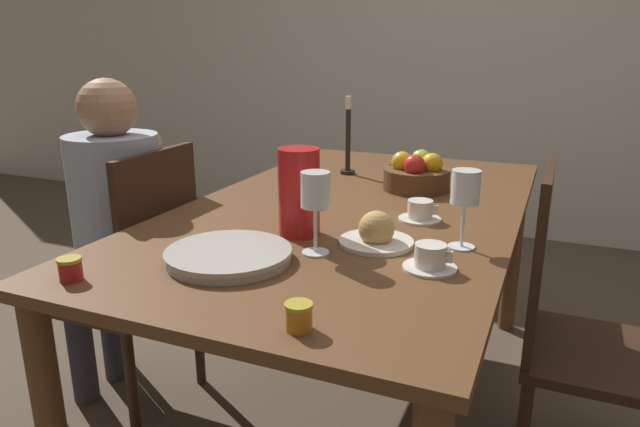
{
  "coord_description": "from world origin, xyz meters",
  "views": [
    {
      "loc": [
        0.6,
        -1.67,
        1.26
      ],
      "look_at": [
        0.0,
        -0.28,
        0.81
      ],
      "focal_mm": 32.0,
      "sensor_mm": 36.0,
      "label": 1
    }
  ],
  "objects_px": {
    "bread_plate": "(376,233)",
    "jam_jar_amber": "(299,315)",
    "person_seated": "(112,221)",
    "red_pitcher": "(299,192)",
    "chair_person_side": "(136,279)",
    "serving_tray": "(229,255)",
    "wine_glass_juice": "(315,195)",
    "teacup_across": "(420,212)",
    "candlestick_tall": "(348,144)",
    "fruit_bowl": "(417,174)",
    "jam_jar_red": "(70,268)",
    "wine_glass_water": "(465,191)",
    "teacup_near_person": "(430,259)",
    "chair_opposite": "(576,329)"
  },
  "relations": [
    {
      "from": "person_seated",
      "to": "red_pitcher",
      "type": "relative_size",
      "value": 4.85
    },
    {
      "from": "wine_glass_water",
      "to": "teacup_across",
      "type": "height_order",
      "value": "wine_glass_water"
    },
    {
      "from": "wine_glass_water",
      "to": "teacup_near_person",
      "type": "height_order",
      "value": "wine_glass_water"
    },
    {
      "from": "chair_opposite",
      "to": "wine_glass_water",
      "type": "relative_size",
      "value": 4.61
    },
    {
      "from": "red_pitcher",
      "to": "fruit_bowl",
      "type": "xyz_separation_m",
      "value": [
        0.17,
        0.62,
        -0.07
      ]
    },
    {
      "from": "bread_plate",
      "to": "chair_person_side",
      "type": "bearing_deg",
      "value": 175.72
    },
    {
      "from": "fruit_bowl",
      "to": "teacup_across",
      "type": "bearing_deg",
      "value": -74.35
    },
    {
      "from": "serving_tray",
      "to": "bread_plate",
      "type": "height_order",
      "value": "bread_plate"
    },
    {
      "from": "chair_person_side",
      "to": "fruit_bowl",
      "type": "height_order",
      "value": "chair_person_side"
    },
    {
      "from": "serving_tray",
      "to": "wine_glass_juice",
      "type": "bearing_deg",
      "value": 37.39
    },
    {
      "from": "chair_person_side",
      "to": "person_seated",
      "type": "relative_size",
      "value": 0.81
    },
    {
      "from": "wine_glass_juice",
      "to": "candlestick_tall",
      "type": "relative_size",
      "value": 0.68
    },
    {
      "from": "candlestick_tall",
      "to": "person_seated",
      "type": "bearing_deg",
      "value": -131.28
    },
    {
      "from": "red_pitcher",
      "to": "wine_glass_water",
      "type": "height_order",
      "value": "red_pitcher"
    },
    {
      "from": "chair_opposite",
      "to": "bread_plate",
      "type": "bearing_deg",
      "value": -62.01
    },
    {
      "from": "fruit_bowl",
      "to": "candlestick_tall",
      "type": "distance_m",
      "value": 0.36
    },
    {
      "from": "teacup_near_person",
      "to": "jam_jar_amber",
      "type": "bearing_deg",
      "value": -112.14
    },
    {
      "from": "person_seated",
      "to": "bread_plate",
      "type": "distance_m",
      "value": 0.98
    },
    {
      "from": "wine_glass_juice",
      "to": "bread_plate",
      "type": "distance_m",
      "value": 0.21
    },
    {
      "from": "bread_plate",
      "to": "jam_jar_red",
      "type": "distance_m",
      "value": 0.74
    },
    {
      "from": "person_seated",
      "to": "wine_glass_water",
      "type": "height_order",
      "value": "person_seated"
    },
    {
      "from": "person_seated",
      "to": "candlestick_tall",
      "type": "distance_m",
      "value": 0.93
    },
    {
      "from": "wine_glass_juice",
      "to": "teacup_across",
      "type": "height_order",
      "value": "wine_glass_juice"
    },
    {
      "from": "red_pitcher",
      "to": "jam_jar_amber",
      "type": "height_order",
      "value": "red_pitcher"
    },
    {
      "from": "chair_person_side",
      "to": "jam_jar_red",
      "type": "relative_size",
      "value": 17.71
    },
    {
      "from": "chair_person_side",
      "to": "red_pitcher",
      "type": "distance_m",
      "value": 0.77
    },
    {
      "from": "candlestick_tall",
      "to": "fruit_bowl",
      "type": "bearing_deg",
      "value": -25.06
    },
    {
      "from": "bread_plate",
      "to": "jam_jar_amber",
      "type": "relative_size",
      "value": 3.7
    },
    {
      "from": "chair_person_side",
      "to": "bread_plate",
      "type": "height_order",
      "value": "chair_person_side"
    },
    {
      "from": "person_seated",
      "to": "jam_jar_amber",
      "type": "bearing_deg",
      "value": -120.59
    },
    {
      "from": "chair_person_side",
      "to": "candlestick_tall",
      "type": "xyz_separation_m",
      "value": [
        0.51,
        0.7,
        0.39
      ]
    },
    {
      "from": "red_pitcher",
      "to": "wine_glass_water",
      "type": "xyz_separation_m",
      "value": [
        0.43,
        0.06,
        0.03
      ]
    },
    {
      "from": "person_seated",
      "to": "wine_glass_juice",
      "type": "relative_size",
      "value": 5.56
    },
    {
      "from": "teacup_across",
      "to": "bread_plate",
      "type": "relative_size",
      "value": 0.64
    },
    {
      "from": "person_seated",
      "to": "jam_jar_red",
      "type": "xyz_separation_m",
      "value": [
        0.42,
        -0.57,
        0.11
      ]
    },
    {
      "from": "serving_tray",
      "to": "bread_plate",
      "type": "bearing_deg",
      "value": 41.51
    },
    {
      "from": "red_pitcher",
      "to": "jam_jar_red",
      "type": "height_order",
      "value": "red_pitcher"
    },
    {
      "from": "bread_plate",
      "to": "jam_jar_amber",
      "type": "bearing_deg",
      "value": -88.7
    },
    {
      "from": "wine_glass_juice",
      "to": "serving_tray",
      "type": "bearing_deg",
      "value": -142.61
    },
    {
      "from": "wine_glass_water",
      "to": "fruit_bowl",
      "type": "bearing_deg",
      "value": 114.78
    },
    {
      "from": "person_seated",
      "to": "wine_glass_water",
      "type": "distance_m",
      "value": 1.2
    },
    {
      "from": "chair_opposite",
      "to": "person_seated",
      "type": "distance_m",
      "value": 1.51
    },
    {
      "from": "teacup_across",
      "to": "bread_plate",
      "type": "height_order",
      "value": "bread_plate"
    },
    {
      "from": "chair_person_side",
      "to": "teacup_across",
      "type": "xyz_separation_m",
      "value": [
        0.93,
        0.19,
        0.3
      ]
    },
    {
      "from": "person_seated",
      "to": "teacup_across",
      "type": "height_order",
      "value": "person_seated"
    },
    {
      "from": "teacup_across",
      "to": "jam_jar_red",
      "type": "distance_m",
      "value": 0.96
    },
    {
      "from": "person_seated",
      "to": "jam_jar_amber",
      "type": "xyz_separation_m",
      "value": [
        0.98,
        -0.58,
        0.11
      ]
    },
    {
      "from": "wine_glass_juice",
      "to": "bread_plate",
      "type": "bearing_deg",
      "value": 46.67
    },
    {
      "from": "wine_glass_water",
      "to": "teacup_across",
      "type": "distance_m",
      "value": 0.28
    },
    {
      "from": "fruit_bowl",
      "to": "chair_opposite",
      "type": "bearing_deg",
      "value": -31.38
    }
  ]
}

